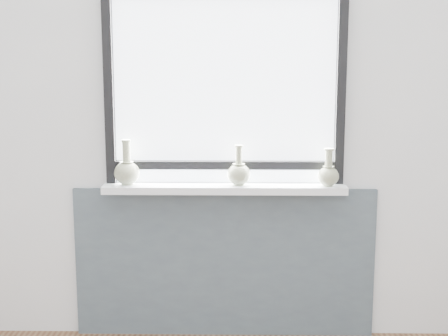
{
  "coord_description": "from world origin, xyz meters",
  "views": [
    {
      "loc": [
        0.05,
        -1.62,
        1.58
      ],
      "look_at": [
        0.0,
        1.55,
        1.02
      ],
      "focal_mm": 50.0,
      "sensor_mm": 36.0,
      "label": 1
    }
  ],
  "objects_px": {
    "vase_b": "(239,173)",
    "vase_c": "(328,174)",
    "vase_a": "(127,171)",
    "windowsill": "(224,188)"
  },
  "relations": [
    {
      "from": "vase_a",
      "to": "vase_b",
      "type": "bearing_deg",
      "value": -0.42
    },
    {
      "from": "vase_b",
      "to": "windowsill",
      "type": "bearing_deg",
      "value": 172.34
    },
    {
      "from": "windowsill",
      "to": "vase_a",
      "type": "height_order",
      "value": "vase_a"
    },
    {
      "from": "vase_b",
      "to": "vase_c",
      "type": "height_order",
      "value": "vase_b"
    },
    {
      "from": "vase_b",
      "to": "vase_c",
      "type": "bearing_deg",
      "value": -2.08
    },
    {
      "from": "vase_a",
      "to": "vase_b",
      "type": "relative_size",
      "value": 1.13
    },
    {
      "from": "windowsill",
      "to": "vase_b",
      "type": "bearing_deg",
      "value": -7.66
    },
    {
      "from": "vase_a",
      "to": "vase_c",
      "type": "relative_size",
      "value": 1.2
    },
    {
      "from": "vase_a",
      "to": "windowsill",
      "type": "bearing_deg",
      "value": 0.64
    },
    {
      "from": "vase_b",
      "to": "vase_c",
      "type": "distance_m",
      "value": 0.48
    }
  ]
}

